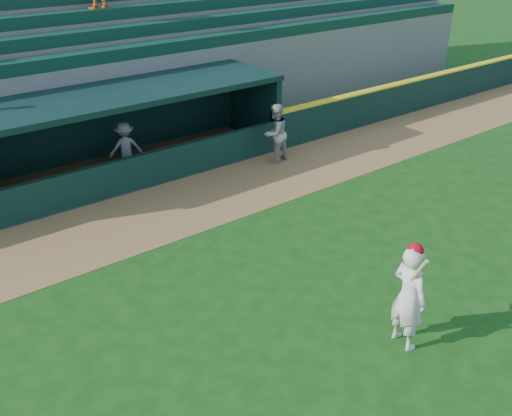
% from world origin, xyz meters
% --- Properties ---
extents(ground, '(120.00, 120.00, 0.00)m').
position_xyz_m(ground, '(0.00, 0.00, 0.00)').
color(ground, '#154210').
rests_on(ground, ground).
extents(warning_track, '(40.00, 3.00, 0.01)m').
position_xyz_m(warning_track, '(0.00, 4.90, 0.01)').
color(warning_track, olive).
rests_on(warning_track, ground).
extents(field_wall_right, '(15.50, 0.30, 1.20)m').
position_xyz_m(field_wall_right, '(12.25, 6.55, 0.60)').
color(field_wall_right, black).
rests_on(field_wall_right, ground).
extents(wall_stripe_right, '(15.50, 0.32, 0.06)m').
position_xyz_m(wall_stripe_right, '(12.25, 6.55, 1.23)').
color(wall_stripe_right, yellow).
rests_on(wall_stripe_right, field_wall_right).
extents(dugout_player_front, '(0.97, 0.81, 1.81)m').
position_xyz_m(dugout_player_front, '(3.97, 5.80, 0.91)').
color(dugout_player_front, '#A8A8A3').
rests_on(dugout_player_front, ground).
extents(dugout_player_inside, '(1.07, 0.77, 1.50)m').
position_xyz_m(dugout_player_inside, '(0.02, 7.86, 0.75)').
color(dugout_player_inside, '#A1A19C').
rests_on(dugout_player_inside, ground).
extents(dugout, '(9.40, 2.80, 2.46)m').
position_xyz_m(dugout, '(0.00, 8.00, 1.36)').
color(dugout, '#61615C').
rests_on(dugout, ground).
extents(stands, '(34.50, 6.25, 7.16)m').
position_xyz_m(stands, '(-0.02, 12.57, 2.40)').
color(stands, slate).
rests_on(stands, ground).
extents(batter_at_plate, '(0.60, 0.84, 2.04)m').
position_xyz_m(batter_at_plate, '(0.41, -2.11, 1.01)').
color(batter_at_plate, silver).
rests_on(batter_at_plate, ground).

